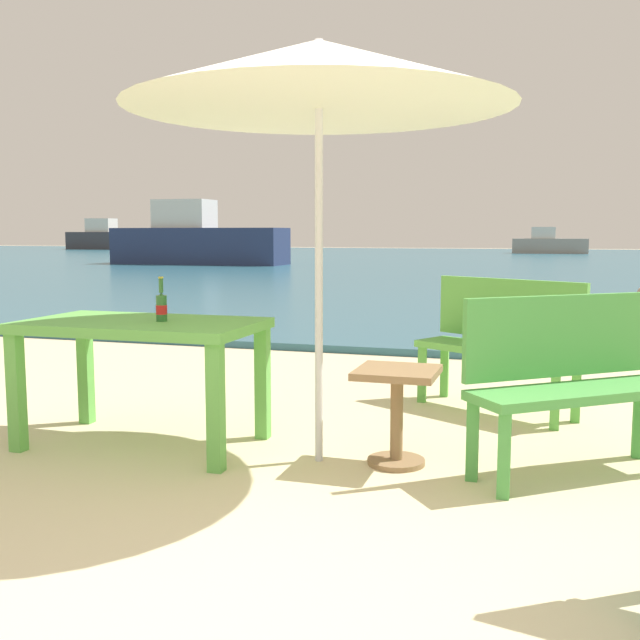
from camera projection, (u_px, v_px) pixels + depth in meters
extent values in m
plane|color=beige|center=(242.00, 568.00, 2.83)|extent=(120.00, 120.00, 0.00)
cube|color=#2D6075|center=(521.00, 262.00, 31.29)|extent=(120.00, 50.00, 0.08)
cube|color=#60B24C|center=(141.00, 326.00, 4.40)|extent=(1.40, 0.80, 0.06)
cube|color=#60B24C|center=(16.00, 393.00, 4.31)|extent=(0.08, 0.08, 0.70)
cube|color=#60B24C|center=(216.00, 408.00, 3.94)|extent=(0.08, 0.08, 0.70)
cube|color=#60B24C|center=(86.00, 372.00, 4.96)|extent=(0.08, 0.08, 0.70)
cube|color=#60B24C|center=(263.00, 383.00, 4.58)|extent=(0.08, 0.08, 0.70)
cylinder|color=#2D662D|center=(162.00, 308.00, 4.35)|extent=(0.06, 0.06, 0.16)
cone|color=#2D662D|center=(161.00, 295.00, 4.34)|extent=(0.06, 0.06, 0.03)
cylinder|color=#2D662D|center=(161.00, 286.00, 4.33)|extent=(0.03, 0.03, 0.09)
cylinder|color=red|center=(162.00, 310.00, 4.35)|extent=(0.07, 0.07, 0.05)
cylinder|color=gold|center=(161.00, 278.00, 4.33)|extent=(0.03, 0.03, 0.01)
cylinder|color=silver|center=(319.00, 257.00, 4.03)|extent=(0.04, 0.04, 2.30)
cone|color=silver|center=(319.00, 74.00, 3.92)|extent=(2.10, 2.10, 0.36)
cube|color=olive|center=(397.00, 372.00, 4.04)|extent=(0.44, 0.44, 0.04)
cylinder|color=olive|center=(397.00, 420.00, 4.07)|extent=(0.07, 0.07, 0.50)
cylinder|color=olive|center=(396.00, 461.00, 4.10)|extent=(0.32, 0.32, 0.03)
cube|color=#60B24C|center=(496.00, 350.00, 5.26)|extent=(1.22, 0.90, 0.05)
cube|color=#60B24C|center=(509.00, 309.00, 5.34)|extent=(1.07, 0.62, 0.44)
cube|color=#60B24C|center=(422.00, 374.00, 5.59)|extent=(0.06, 0.06, 0.42)
cube|color=#60B24C|center=(555.00, 398.00, 4.80)|extent=(0.06, 0.06, 0.42)
cube|color=#60B24C|center=(444.00, 370.00, 5.78)|extent=(0.06, 0.06, 0.42)
cube|color=#60B24C|center=(576.00, 391.00, 4.99)|extent=(0.06, 0.06, 0.42)
cube|color=#4C9E47|center=(579.00, 393.00, 3.85)|extent=(1.17, 1.02, 0.05)
cube|color=#4C9E47|center=(561.00, 336.00, 3.96)|extent=(0.97, 0.77, 0.44)
cube|color=#4C9E47|center=(504.00, 456.00, 3.55)|extent=(0.06, 0.06, 0.42)
cube|color=#4C9E47|center=(472.00, 440.00, 3.81)|extent=(0.06, 0.06, 0.42)
cube|color=#4C9E47|center=(639.00, 421.00, 4.20)|extent=(0.06, 0.06, 0.42)
cube|color=#38383F|center=(108.00, 241.00, 53.70)|extent=(6.15, 1.68, 1.26)
cube|color=silver|center=(101.00, 225.00, 53.73)|extent=(1.96, 1.26, 0.98)
cube|color=gray|center=(550.00, 246.00, 43.12)|extent=(4.24, 1.16, 0.87)
cube|color=silver|center=(543.00, 233.00, 43.14)|extent=(1.35, 0.87, 0.67)
cube|color=navy|center=(200.00, 246.00, 28.30)|extent=(6.77, 1.85, 1.38)
cube|color=silver|center=(185.00, 214.00, 28.34)|extent=(2.15, 1.38, 1.08)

